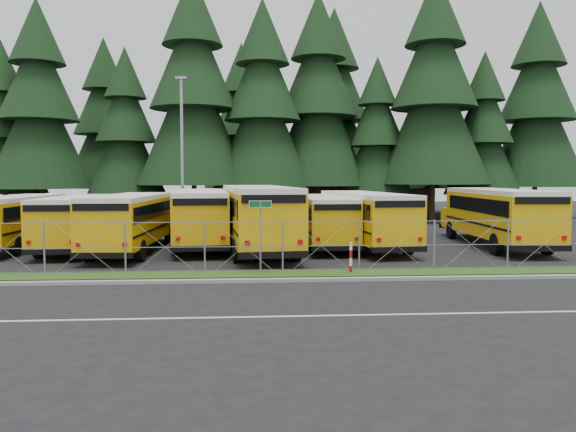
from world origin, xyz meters
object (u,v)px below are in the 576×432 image
Objects in this scene: bus_east at (496,218)px; light_standard at (182,149)px; bus_3 at (201,219)px; striped_bollard at (351,258)px; bus_2 at (132,223)px; bus_6 at (363,220)px; street_sign at (260,222)px; bus_4 at (257,219)px; bus_1 at (80,223)px; bus_0 at (19,222)px; bus_5 at (322,221)px.

light_standard is (-17.34, 8.37, 3.98)m from bus_east.
bus_3 is at bearing -179.91° from bus_east.
bus_2 is at bearing 144.62° from striped_bollard.
street_sign is (-5.52, -8.01, 0.60)m from bus_6.
bus_east is at bearing -8.27° from bus_3.
bus_2 is 1.06× the size of light_standard.
bus_1 is at bearing 165.16° from bus_4.
bus_0 is 1.00× the size of bus_1.
bus_3 reaches higher than bus_0.
bus_1 is at bearing -177.71° from bus_3.
bus_6 is 13.87m from light_standard.
bus_5 is (9.52, 1.59, -0.08)m from bus_2.
bus_1 is (3.27, -0.67, -0.00)m from bus_0.
bus_5 is 3.62× the size of street_sign.
bus_5 is at bearing -0.89° from bus_0.
bus_2 is (6.14, -1.88, 0.06)m from bus_0.
light_standard reaches higher than bus_2.
bus_4 is 4.37× the size of street_sign.
bus_5 is 9.30m from street_sign.
bus_east is 4.12× the size of street_sign.
bus_4 is (8.95, -1.41, 0.26)m from bus_1.
bus_6 reaches higher than street_sign.
bus_2 is 0.93× the size of bus_east.
street_sign is at bearing -35.87° from bus_0.
street_sign is at bearing -112.84° from bus_5.
bus_2 is at bearing 130.98° from street_sign.
street_sign is (-12.59, -8.03, 0.52)m from bus_east.
bus_0 is at bearing -178.44° from bus_east.
bus_0 is at bearing 151.08° from striped_bollard.
bus_2 is 9.33m from street_sign.
bus_5 is at bearing 68.38° from street_sign.
street_sign is at bearing -73.86° from light_standard.
striped_bollard is (3.44, 0.25, -1.43)m from street_sign.
bus_east is at bearing -4.93° from bus_5.
bus_east is 19.66m from light_standard.
bus_0 is 24.85m from bus_east.
light_standard reaches higher than bus_3.
bus_3 reaches higher than striped_bollard.
bus_0 is 0.94× the size of bus_6.
bus_3 is 9.48m from street_sign.
bus_2 is 3.70m from bus_3.
bus_1 is at bearing 147.23° from striped_bollard.
street_sign is 3.73m from striped_bollard.
bus_4 is 3.89m from bus_5.
bus_0 is 6.42m from bus_2.
bus_east is 14.94m from street_sign.
bus_4 reaches higher than bus_1.
bus_east is at bearing -25.77° from light_standard.
bus_east is 9.65× the size of striped_bollard.
bus_4 reaches higher than bus_6.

